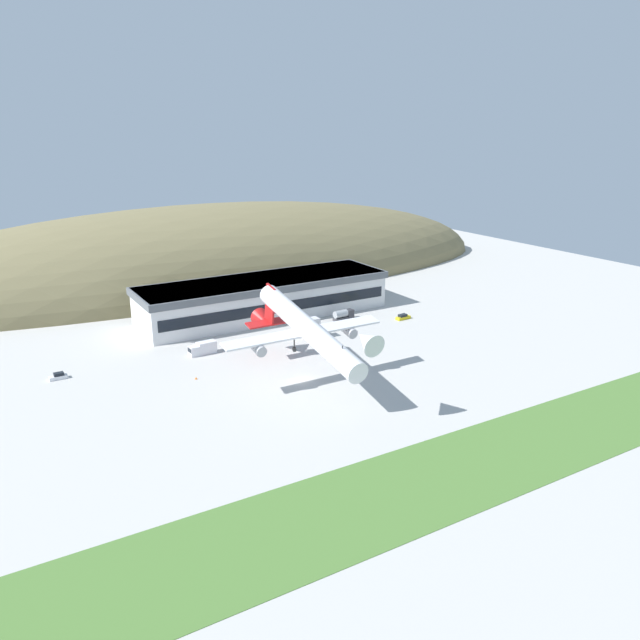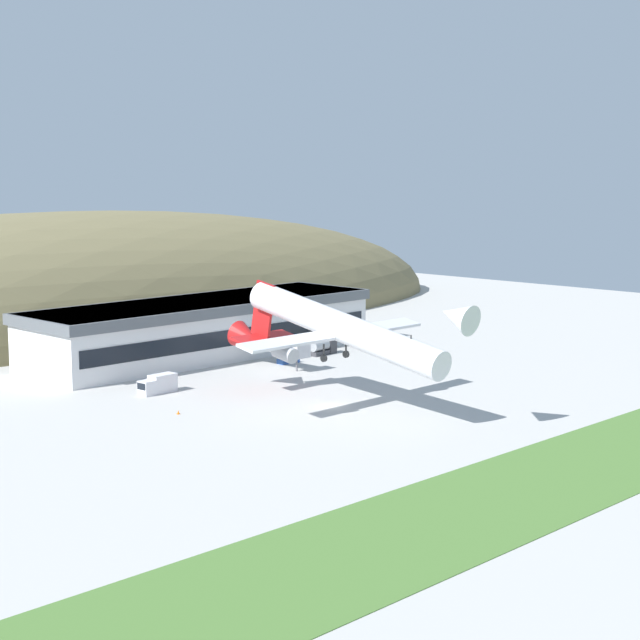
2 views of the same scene
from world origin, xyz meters
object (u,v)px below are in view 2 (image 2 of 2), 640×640
at_px(jetway_0, 277,346).
at_px(traffic_cone_0, 178,412).
at_px(service_car_1, 404,347).
at_px(service_car_2, 288,360).
at_px(cargo_airplane, 339,329).
at_px(fuel_truck, 158,384).
at_px(terminal_building, 203,325).
at_px(box_truck, 323,347).

relative_size(jetway_0, traffic_cone_0, 27.78).
distance_m(jetway_0, service_car_1, 31.33).
bearing_deg(jetway_0, service_car_2, 19.77).
distance_m(cargo_airplane, fuel_truck, 33.10).
bearing_deg(fuel_truck, service_car_2, 6.91).
relative_size(fuel_truck, traffic_cone_0, 11.91).
bearing_deg(terminal_building, service_car_2, -70.56).
height_order(cargo_airplane, traffic_cone_0, cargo_airplane).
relative_size(service_car_1, box_truck, 0.73).
xyz_separation_m(box_truck, traffic_cone_0, (-51.78, -20.13, -1.18)).
relative_size(fuel_truck, box_truck, 1.06).
xyz_separation_m(jetway_0, cargo_airplane, (-16.18, -31.00, 8.27)).
bearing_deg(traffic_cone_0, service_car_2, 24.29).
relative_size(terminal_building, traffic_cone_0, 126.96).
xyz_separation_m(service_car_2, fuel_truck, (-33.42, -4.05, 0.76)).
distance_m(box_truck, traffic_cone_0, 55.57).
xyz_separation_m(terminal_building, service_car_1, (32.53, -23.94, -5.59)).
height_order(service_car_2, box_truck, box_truck).
distance_m(jetway_0, fuel_truck, 29.24).
height_order(jetway_0, fuel_truck, jetway_0).
bearing_deg(terminal_building, box_truck, -41.82).
bearing_deg(cargo_airplane, box_truck, 47.22).
xyz_separation_m(terminal_building, traffic_cone_0, (-34.34, -35.73, -5.94)).
xyz_separation_m(cargo_airplane, traffic_cone_0, (-19.93, 14.30, -11.98)).
distance_m(service_car_2, box_truck, 11.46).
height_order(fuel_truck, box_truck, fuel_truck).
distance_m(cargo_airplane, box_truck, 48.13).
height_order(terminal_building, service_car_2, terminal_building).
distance_m(cargo_airplane, service_car_2, 40.23).
height_order(terminal_building, jetway_0, terminal_building).
xyz_separation_m(cargo_airplane, service_car_2, (20.57, 32.58, -11.59)).
bearing_deg(cargo_airplane, fuel_truck, 114.25).
bearing_deg(terminal_building, service_car_1, -36.35).
height_order(terminal_building, fuel_truck, terminal_building).
bearing_deg(jetway_0, service_car_1, -9.06).
distance_m(service_car_2, traffic_cone_0, 44.44).
bearing_deg(traffic_cone_0, cargo_airplane, -35.66).
relative_size(box_truck, traffic_cone_0, 11.20).
relative_size(terminal_building, service_car_2, 16.71).
xyz_separation_m(terminal_building, jetway_0, (1.76, -19.04, -2.22)).
height_order(service_car_1, traffic_cone_0, service_car_1).
xyz_separation_m(jetway_0, traffic_cone_0, (-36.11, -16.70, -3.71)).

